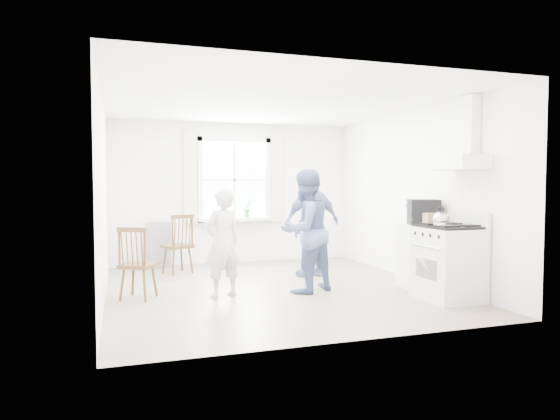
{
  "coord_description": "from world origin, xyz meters",
  "views": [
    {
      "loc": [
        -2.06,
        -6.67,
        1.47
      ],
      "look_at": [
        0.16,
        0.2,
        1.1
      ],
      "focal_mm": 32.0,
      "sensor_mm": 36.0,
      "label": 1
    }
  ],
  "objects_px": {
    "windsor_chair_b": "(134,255)",
    "person_left": "(223,243)",
    "windsor_chair_a": "(181,238)",
    "person_right": "(312,223)",
    "low_cabinet": "(421,257)",
    "stereo_stack": "(423,212)",
    "person_mid": "(305,231)",
    "gas_stove": "(449,262)"
  },
  "relations": [
    {
      "from": "low_cabinet",
      "to": "person_left",
      "type": "height_order",
      "value": "person_left"
    },
    {
      "from": "windsor_chair_a",
      "to": "person_left",
      "type": "xyz_separation_m",
      "value": [
        0.33,
        -1.81,
        0.11
      ]
    },
    {
      "from": "low_cabinet",
      "to": "person_mid",
      "type": "distance_m",
      "value": 1.71
    },
    {
      "from": "windsor_chair_a",
      "to": "windsor_chair_b",
      "type": "bearing_deg",
      "value": -114.86
    },
    {
      "from": "stereo_stack",
      "to": "person_right",
      "type": "distance_m",
      "value": 1.77
    },
    {
      "from": "low_cabinet",
      "to": "person_mid",
      "type": "height_order",
      "value": "person_mid"
    },
    {
      "from": "stereo_stack",
      "to": "person_mid",
      "type": "xyz_separation_m",
      "value": [
        -1.65,
        0.31,
        -0.24
      ]
    },
    {
      "from": "gas_stove",
      "to": "windsor_chair_a",
      "type": "relative_size",
      "value": 1.13
    },
    {
      "from": "low_cabinet",
      "to": "stereo_stack",
      "type": "xyz_separation_m",
      "value": [
        0.02,
        -0.01,
        0.63
      ]
    },
    {
      "from": "low_cabinet",
      "to": "person_mid",
      "type": "bearing_deg",
      "value": 169.8
    },
    {
      "from": "gas_stove",
      "to": "windsor_chair_a",
      "type": "height_order",
      "value": "gas_stove"
    },
    {
      "from": "gas_stove",
      "to": "person_right",
      "type": "relative_size",
      "value": 0.66
    },
    {
      "from": "person_left",
      "to": "low_cabinet",
      "type": "bearing_deg",
      "value": 154.15
    },
    {
      "from": "stereo_stack",
      "to": "person_left",
      "type": "height_order",
      "value": "person_left"
    },
    {
      "from": "person_left",
      "to": "person_right",
      "type": "distance_m",
      "value": 1.9
    },
    {
      "from": "stereo_stack",
      "to": "person_right",
      "type": "xyz_separation_m",
      "value": [
        -1.15,
        1.32,
        -0.22
      ]
    },
    {
      "from": "stereo_stack",
      "to": "windsor_chair_a",
      "type": "height_order",
      "value": "stereo_stack"
    },
    {
      "from": "windsor_chair_b",
      "to": "person_left",
      "type": "height_order",
      "value": "person_left"
    },
    {
      "from": "gas_stove",
      "to": "low_cabinet",
      "type": "xyz_separation_m",
      "value": [
        0.07,
        0.7,
        -0.03
      ]
    },
    {
      "from": "stereo_stack",
      "to": "low_cabinet",
      "type": "bearing_deg",
      "value": 145.13
    },
    {
      "from": "person_left",
      "to": "windsor_chair_a",
      "type": "bearing_deg",
      "value": -98.27
    },
    {
      "from": "stereo_stack",
      "to": "person_left",
      "type": "xyz_separation_m",
      "value": [
        -2.78,
        0.36,
        -0.37
      ]
    },
    {
      "from": "low_cabinet",
      "to": "person_right",
      "type": "distance_m",
      "value": 1.78
    },
    {
      "from": "gas_stove",
      "to": "person_mid",
      "type": "distance_m",
      "value": 1.89
    },
    {
      "from": "stereo_stack",
      "to": "person_right",
      "type": "relative_size",
      "value": 0.29
    },
    {
      "from": "low_cabinet",
      "to": "stereo_stack",
      "type": "distance_m",
      "value": 0.63
    },
    {
      "from": "person_left",
      "to": "person_mid",
      "type": "distance_m",
      "value": 1.14
    },
    {
      "from": "windsor_chair_a",
      "to": "person_left",
      "type": "height_order",
      "value": "person_left"
    },
    {
      "from": "stereo_stack",
      "to": "windsor_chair_a",
      "type": "bearing_deg",
      "value": 145.1
    },
    {
      "from": "gas_stove",
      "to": "windsor_chair_b",
      "type": "xyz_separation_m",
      "value": [
        -3.8,
        1.19,
        0.09
      ]
    },
    {
      "from": "windsor_chair_a",
      "to": "person_right",
      "type": "height_order",
      "value": "person_right"
    },
    {
      "from": "person_left",
      "to": "person_right",
      "type": "relative_size",
      "value": 0.83
    },
    {
      "from": "gas_stove",
      "to": "person_left",
      "type": "relative_size",
      "value": 0.79
    },
    {
      "from": "person_right",
      "to": "stereo_stack",
      "type": "bearing_deg",
      "value": 118.02
    },
    {
      "from": "person_mid",
      "to": "gas_stove",
      "type": "bearing_deg",
      "value": 123.75
    },
    {
      "from": "gas_stove",
      "to": "windsor_chair_a",
      "type": "distance_m",
      "value": 4.16
    },
    {
      "from": "person_left",
      "to": "stereo_stack",
      "type": "bearing_deg",
      "value": 153.96
    },
    {
      "from": "person_left",
      "to": "person_mid",
      "type": "xyz_separation_m",
      "value": [
        1.13,
        -0.06,
        0.13
      ]
    },
    {
      "from": "low_cabinet",
      "to": "windsor_chair_a",
      "type": "xyz_separation_m",
      "value": [
        -3.1,
        2.16,
        0.15
      ]
    },
    {
      "from": "low_cabinet",
      "to": "windsor_chair_b",
      "type": "bearing_deg",
      "value": 172.71
    },
    {
      "from": "low_cabinet",
      "to": "person_right",
      "type": "height_order",
      "value": "person_right"
    },
    {
      "from": "person_mid",
      "to": "person_right",
      "type": "xyz_separation_m",
      "value": [
        0.5,
        1.02,
        0.02
      ]
    }
  ]
}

